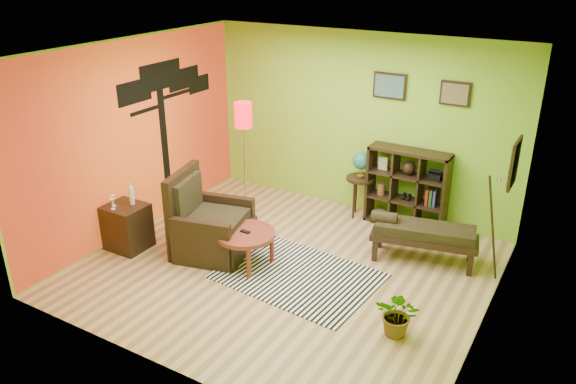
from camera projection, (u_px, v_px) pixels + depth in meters
The scene contains 11 objects.
ground at pixel (286, 268), 7.39m from camera, with size 5.00×5.00×0.00m, color tan.
room_shell at pixel (279, 136), 6.74m from camera, with size 5.04×4.54×2.82m.
zebra_rug at pixel (298, 276), 7.21m from camera, with size 1.96×1.42×0.01m, color white.
coffee_table at pixel (245, 237), 7.33m from camera, with size 0.78×0.78×0.50m.
armchair at pixel (209, 229), 7.68m from camera, with size 1.14×1.14×1.16m.
side_cabinet at pixel (127, 226), 7.80m from camera, with size 0.54×0.49×0.96m.
floor_lamp at pixel (243, 126), 8.26m from camera, with size 0.28×0.28×1.83m.
globe_table at pixel (361, 168), 8.56m from camera, with size 0.43×0.43×1.06m.
cube_shelf at pixel (408, 188), 8.34m from camera, with size 1.20×0.35×1.20m.
bench at pixel (422, 233), 7.44m from camera, with size 1.46×0.78×0.64m.
potted_plant at pixel (398, 319), 6.04m from camera, with size 0.47×0.52×0.41m, color #26661E.
Camera 1 is at (3.26, -5.50, 3.85)m, focal length 35.00 mm.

